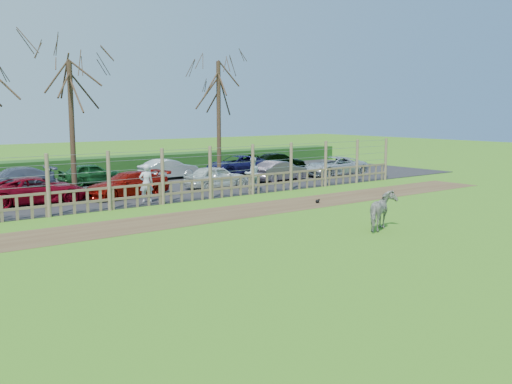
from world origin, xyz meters
TOP-DOWN VIEW (x-y plane):
  - ground at (0.00, 0.00)m, footprint 120.00×120.00m
  - dirt_strip at (0.00, 4.50)m, footprint 34.00×2.80m
  - asphalt at (0.00, 14.50)m, footprint 44.00×13.00m
  - hedge at (0.00, 21.50)m, footprint 46.00×2.00m
  - fence at (0.00, 8.00)m, footprint 30.16×0.16m
  - tree_mid at (-2.00, 13.50)m, footprint 4.80×4.80m
  - tree_right at (7.00, 14.00)m, footprint 4.80×4.80m
  - zebra at (3.45, -1.56)m, footprint 1.76×1.38m
  - visitor_a at (-0.41, 8.78)m, footprint 0.70×0.54m
  - visitor_b at (5.65, 8.90)m, footprint 0.96×0.82m
  - crow at (5.69, 4.07)m, footprint 0.23×0.17m
  - car_2 at (-4.44, 11.35)m, footprint 4.53×2.51m
  - car_3 at (-0.42, 10.76)m, footprint 4.30×2.14m
  - car_4 at (4.71, 10.84)m, footprint 3.56×1.52m
  - car_5 at (9.34, 11.13)m, footprint 3.77×1.70m
  - car_6 at (13.83, 11.12)m, footprint 4.45×2.29m
  - car_9 at (-4.23, 16.15)m, footprint 4.18×1.81m
  - car_10 at (-0.02, 16.30)m, footprint 3.53×1.43m
  - car_11 at (4.69, 16.05)m, footprint 3.70×1.43m
  - car_12 at (9.47, 15.64)m, footprint 4.34×2.04m
  - car_13 at (13.04, 15.67)m, footprint 4.21×1.87m

SIDE VIEW (x-z plane):
  - ground at x=0.00m, z-range 0.00..0.00m
  - dirt_strip at x=0.00m, z-range 0.00..0.01m
  - asphalt at x=0.00m, z-range 0.00..0.04m
  - crow at x=5.69m, z-range 0.00..0.19m
  - hedge at x=0.00m, z-range 0.00..1.10m
  - car_2 at x=-4.44m, z-range 0.04..1.24m
  - car_3 at x=-0.42m, z-range 0.04..1.24m
  - car_4 at x=4.71m, z-range 0.04..1.24m
  - car_5 at x=9.34m, z-range 0.04..1.24m
  - car_6 at x=13.83m, z-range 0.04..1.24m
  - car_9 at x=-4.23m, z-range 0.04..1.24m
  - car_10 at x=-0.02m, z-range 0.04..1.24m
  - car_11 at x=4.69m, z-range 0.04..1.24m
  - car_12 at x=9.47m, z-range 0.04..1.24m
  - car_13 at x=13.04m, z-range 0.04..1.24m
  - zebra at x=3.45m, z-range 0.00..1.35m
  - fence at x=0.00m, z-range -0.45..2.05m
  - visitor_a at x=-0.41m, z-range 0.04..1.76m
  - visitor_b at x=5.65m, z-range 0.04..1.76m
  - tree_mid at x=-2.00m, z-range 1.45..8.28m
  - tree_right at x=7.00m, z-range 1.57..8.92m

